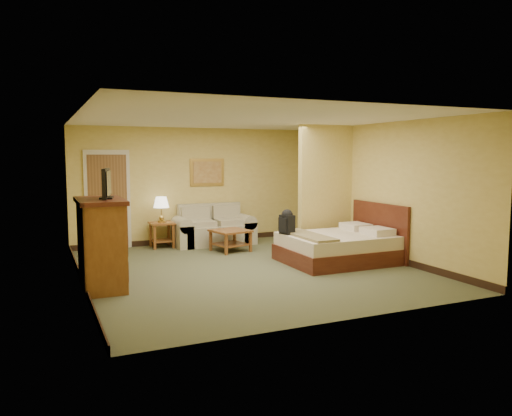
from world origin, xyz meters
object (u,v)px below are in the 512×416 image
coffee_table (230,236)px  dresser (101,243)px  loveseat (213,231)px  bed (340,246)px

coffee_table → dresser: dresser is taller
loveseat → coffee_table: bearing=-86.7°
loveseat → coffee_table: size_ratio=2.14×
dresser → bed: size_ratio=0.68×
coffee_table → dresser: bearing=-145.8°
dresser → coffee_table: bearing=34.2°
coffee_table → bed: (1.50, -1.80, -0.03)m
dresser → bed: 4.31m
coffee_table → loveseat: bearing=93.3°
coffee_table → bed: 2.35m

